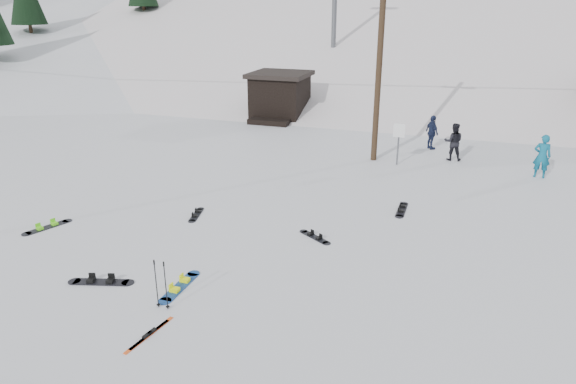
% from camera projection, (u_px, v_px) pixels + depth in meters
% --- Properties ---
extents(ground, '(200.00, 200.00, 0.00)m').
position_uv_depth(ground, '(176.00, 324.00, 11.50)').
color(ground, silver).
rests_on(ground, ground).
extents(ski_slope, '(60.00, 85.24, 65.97)m').
position_uv_depth(ski_slope, '(409.00, 159.00, 64.46)').
color(ski_slope, white).
rests_on(ski_slope, ground).
extents(ridge_left, '(47.54, 95.03, 58.38)m').
position_uv_depth(ridge_left, '(131.00, 141.00, 68.77)').
color(ridge_left, silver).
rests_on(ridge_left, ground).
extents(treeline_left, '(20.00, 64.00, 10.00)m').
position_uv_depth(treeline_left, '(93.00, 65.00, 57.21)').
color(treeline_left, black).
rests_on(treeline_left, ground).
extents(treeline_crest, '(50.00, 6.00, 10.00)m').
position_uv_depth(treeline_crest, '(435.00, 42.00, 87.70)').
color(treeline_crest, black).
rests_on(treeline_crest, ski_slope).
extents(utility_pole, '(2.00, 0.26, 9.00)m').
position_uv_depth(utility_pole, '(380.00, 54.00, 21.65)').
color(utility_pole, '#3A2819').
rests_on(utility_pole, ground).
extents(trail_sign, '(0.50, 0.09, 1.85)m').
position_uv_depth(trail_sign, '(399.00, 136.00, 22.15)').
color(trail_sign, '#595B60').
rests_on(trail_sign, ground).
extents(lift_hut, '(3.40, 4.10, 2.75)m').
position_uv_depth(lift_hut, '(280.00, 96.00, 31.08)').
color(lift_hut, black).
rests_on(lift_hut, ground).
extents(hero_snowboard, '(0.33, 1.72, 0.12)m').
position_uv_depth(hero_snowboard, '(180.00, 286.00, 12.95)').
color(hero_snowboard, navy).
rests_on(hero_snowboard, ground).
extents(hero_skis, '(0.32, 1.47, 0.08)m').
position_uv_depth(hero_skis, '(149.00, 334.00, 11.11)').
color(hero_skis, '#D24615').
rests_on(hero_skis, ground).
extents(ski_poles, '(0.34, 0.09, 1.24)m').
position_uv_depth(ski_poles, '(161.00, 284.00, 11.88)').
color(ski_poles, black).
rests_on(ski_poles, ground).
extents(board_scatter_a, '(1.66, 0.71, 0.12)m').
position_uv_depth(board_scatter_a, '(101.00, 282.00, 13.17)').
color(board_scatter_a, black).
rests_on(board_scatter_a, ground).
extents(board_scatter_b, '(0.48, 1.29, 0.09)m').
position_uv_depth(board_scatter_b, '(196.00, 214.00, 17.29)').
color(board_scatter_b, black).
rests_on(board_scatter_b, ground).
extents(board_scatter_c, '(0.79, 1.53, 0.11)m').
position_uv_depth(board_scatter_c, '(47.00, 227.00, 16.34)').
color(board_scatter_c, black).
rests_on(board_scatter_c, ground).
extents(board_scatter_d, '(1.15, 0.82, 0.09)m').
position_uv_depth(board_scatter_d, '(315.00, 237.00, 15.67)').
color(board_scatter_d, black).
rests_on(board_scatter_d, ground).
extents(board_scatter_f, '(0.30, 1.53, 0.11)m').
position_uv_depth(board_scatter_f, '(402.00, 209.00, 17.69)').
color(board_scatter_f, black).
rests_on(board_scatter_f, ground).
extents(skier_teal, '(0.68, 0.47, 1.79)m').
position_uv_depth(skier_teal, '(542.00, 156.00, 20.69)').
color(skier_teal, '#0C5E7C').
rests_on(skier_teal, ground).
extents(skier_dark, '(0.88, 0.71, 1.69)m').
position_uv_depth(skier_dark, '(453.00, 142.00, 22.96)').
color(skier_dark, black).
rests_on(skier_dark, ground).
extents(skier_navy, '(0.89, 1.02, 1.65)m').
position_uv_depth(skier_navy, '(432.00, 132.00, 24.67)').
color(skier_navy, '#18203D').
rests_on(skier_navy, ground).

